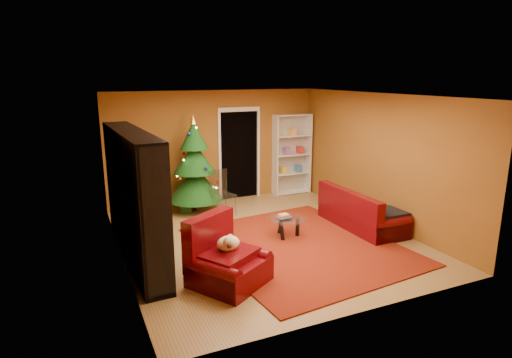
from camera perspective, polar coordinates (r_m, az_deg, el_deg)
name	(u,v)px	position (r m, az deg, el deg)	size (l,w,h in m)	color
floor	(265,240)	(7.96, 1.19, -8.17)	(5.00, 5.50, 0.05)	olive
ceiling	(266,94)	(7.38, 1.29, 11.26)	(5.00, 5.50, 0.05)	silver
wall_back	(215,147)	(10.09, -5.52, 4.32)	(5.00, 0.05, 2.60)	brown
wall_left	(117,185)	(6.90, -18.09, -0.75)	(0.05, 5.50, 2.60)	brown
wall_right	(379,159)	(8.91, 16.09, 2.58)	(0.05, 5.50, 2.60)	brown
doorway	(239,155)	(10.30, -2.24, 3.16)	(1.06, 0.60, 2.16)	black
rug	(299,246)	(7.65, 5.70, -8.87)	(3.12, 3.64, 0.02)	maroon
media_unit	(135,198)	(6.95, -15.87, -2.50)	(0.43, 2.78, 2.13)	black
christmas_tree	(195,165)	(9.36, -8.17, 1.85)	(1.20, 1.20, 2.14)	#0F3F12
gift_box_green	(186,207)	(9.55, -9.38, -3.65)	(0.23, 0.23, 0.23)	#24611F
gift_box_red	(184,204)	(9.78, -9.54, -3.25)	(0.23, 0.23, 0.23)	maroon
white_bookshelf	(292,155)	(10.74, 4.80, 3.27)	(0.95, 0.34, 2.05)	white
armchair	(229,258)	(6.22, -3.60, -10.46)	(1.03, 1.03, 0.80)	#470409
dog	(228,243)	(6.20, -3.71, -8.55)	(0.40, 0.30, 0.26)	beige
sofa	(362,208)	(8.66, 14.00, -3.75)	(1.86, 0.84, 0.80)	#470409
coffee_table	(287,227)	(7.99, 4.11, -6.43)	(0.73, 0.73, 0.46)	gray
acrylic_chair	(223,196)	(9.12, -4.37, -2.24)	(0.45, 0.49, 0.88)	#66605B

